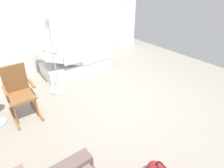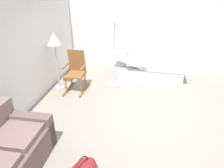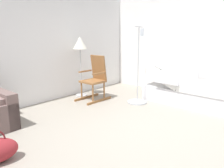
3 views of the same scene
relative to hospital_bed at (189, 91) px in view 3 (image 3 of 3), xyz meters
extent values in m
plane|color=gray|center=(-2.11, -0.10, -0.30)|extent=(7.03, 7.03, 0.00)
cube|color=white|center=(-2.11, 2.62, 1.05)|extent=(5.82, 0.10, 2.70)
cube|color=white|center=(0.75, -0.10, 1.05)|extent=(0.10, 5.55, 2.70)
cube|color=silver|center=(0.00, 0.00, -0.12)|extent=(0.93, 1.96, 0.35)
cube|color=white|center=(-0.01, -0.47, 0.12)|extent=(0.94, 1.18, 0.14)
cube|color=white|center=(0.02, 0.55, 0.29)|extent=(0.94, 0.96, 0.46)
ellipsoid|color=white|center=(0.02, 0.73, 0.50)|extent=(0.35, 0.51, 0.30)
cube|color=silver|center=(-0.50, 0.32, 0.33)|extent=(0.05, 0.56, 0.28)
cube|color=silver|center=(0.51, 0.29, 0.33)|extent=(0.05, 0.56, 0.28)
cylinder|color=black|center=(-0.34, 0.81, -0.25)|extent=(0.10, 0.10, 0.10)
cylinder|color=black|center=(0.38, 0.79, -0.25)|extent=(0.10, 0.10, 0.10)
cylinder|color=black|center=(-0.38, -0.79, -0.25)|extent=(0.10, 0.10, 0.10)
cube|color=#68534F|center=(-3.24, 1.97, 0.00)|extent=(0.18, 0.85, 0.60)
cube|color=brown|center=(-1.22, 2.05, -0.27)|extent=(0.76, 0.05, 0.05)
cube|color=brown|center=(-1.22, 1.61, -0.27)|extent=(0.76, 0.05, 0.05)
cylinder|color=brown|center=(-1.40, 1.64, -0.05)|extent=(0.04, 0.04, 0.40)
cylinder|color=brown|center=(-1.40, 2.02, -0.05)|extent=(0.04, 0.04, 0.40)
cylinder|color=brown|center=(-1.04, 1.63, -0.05)|extent=(0.04, 0.04, 0.40)
cylinder|color=brown|center=(-1.03, 2.02, -0.05)|extent=(0.04, 0.04, 0.40)
cube|color=brown|center=(-1.22, 1.83, 0.15)|extent=(0.47, 0.49, 0.04)
cube|color=brown|center=(-1.02, 1.83, 0.45)|extent=(0.12, 0.43, 0.60)
cube|color=brown|center=(-1.24, 1.60, 0.37)|extent=(0.39, 0.05, 0.03)
cube|color=brown|center=(-1.24, 2.06, 0.37)|extent=(0.39, 0.05, 0.03)
cylinder|color=#B2B5BA|center=(-1.15, 2.31, -0.28)|extent=(0.28, 0.28, 0.03)
cylinder|color=#B2B5BA|center=(-1.15, 2.31, 0.31)|extent=(0.03, 0.03, 1.15)
cone|color=beige|center=(-1.15, 2.31, 1.03)|extent=(0.34, 0.34, 0.30)
cylinder|color=#B2B5BA|center=(-0.71, 0.91, -0.28)|extent=(0.44, 0.44, 0.03)
cylinder|color=#B2B5BA|center=(-0.71, 0.91, 0.56)|extent=(0.02, 0.02, 1.65)
cube|color=#B2B5BA|center=(-0.71, 0.91, 1.38)|extent=(0.28, 0.02, 0.02)
cube|color=white|center=(-0.59, 0.91, 1.27)|extent=(0.09, 0.04, 0.16)
camera|label=1|loc=(-4.65, 2.27, 2.14)|focal=30.39mm
camera|label=2|loc=(-5.76, 0.09, 2.26)|focal=33.04mm
camera|label=3|loc=(-4.69, -1.77, 1.21)|focal=34.93mm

